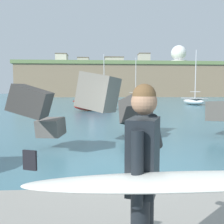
# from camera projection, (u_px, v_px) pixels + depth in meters

# --- Properties ---
(ground_plane) EXTENTS (400.00, 400.00, 0.00)m
(ground_plane) POSITION_uv_depth(u_px,v_px,m) (114.00, 169.00, 6.13)
(ground_plane) COLOR #42707F
(breakwater_jetty) EXTENTS (31.25, 7.94, 2.66)m
(breakwater_jetty) POSITION_uv_depth(u_px,v_px,m) (174.00, 112.00, 8.59)
(breakwater_jetty) COLOR slate
(breakwater_jetty) RESTS_ON ground
(surfer_with_board) EXTENTS (2.08, 1.47, 1.78)m
(surfer_with_board) POSITION_uv_depth(u_px,v_px,m) (145.00, 179.00, 1.87)
(surfer_with_board) COLOR black
(surfer_with_board) RESTS_ON walkway_path
(boat_near_left) EXTENTS (3.04, 4.89, 8.20)m
(boat_near_left) POSITION_uv_depth(u_px,v_px,m) (103.00, 100.00, 41.67)
(boat_near_left) COLOR white
(boat_near_left) RESTS_ON ground
(boat_near_centre) EXTENTS (4.51, 6.05, 8.30)m
(boat_near_centre) POSITION_uv_depth(u_px,v_px,m) (137.00, 99.00, 46.21)
(boat_near_centre) COLOR #EAC64C
(boat_near_centre) RESTS_ON ground
(boat_near_right) EXTENTS (4.69, 3.55, 2.39)m
(boat_near_right) POSITION_uv_depth(u_px,v_px,m) (95.00, 103.00, 24.66)
(boat_near_right) COLOR maroon
(boat_near_right) RESTS_ON ground
(boat_mid_centre) EXTENTS (2.69, 4.74, 7.82)m
(boat_mid_centre) POSITION_uv_depth(u_px,v_px,m) (194.00, 101.00, 35.37)
(boat_mid_centre) COLOR white
(boat_mid_centre) RESTS_ON ground
(headland_bluff) EXTENTS (74.61, 41.51, 12.26)m
(headland_bluff) POSITION_uv_depth(u_px,v_px,m) (119.00, 81.00, 101.73)
(headland_bluff) COLOR #847056
(headland_bluff) RESTS_ON ground
(radar_dome) EXTENTS (6.30, 6.30, 8.17)m
(radar_dome) POSITION_uv_depth(u_px,v_px,m) (179.00, 56.00, 97.92)
(radar_dome) COLOR silver
(radar_dome) RESTS_ON headland_bluff
(station_building_west) EXTENTS (5.06, 6.24, 4.32)m
(station_building_west) POSITION_uv_depth(u_px,v_px,m) (83.00, 63.00, 106.23)
(station_building_west) COLOR #B2ADA3
(station_building_west) RESTS_ON headland_bluff
(station_building_central) EXTENTS (4.73, 6.67, 5.27)m
(station_building_central) POSITION_uv_depth(u_px,v_px,m) (62.00, 60.00, 101.82)
(station_building_central) COLOR beige
(station_building_central) RESTS_ON headland_bluff
(station_building_east) EXTENTS (8.17, 7.39, 4.07)m
(station_building_east) POSITION_uv_depth(u_px,v_px,m) (114.00, 62.00, 103.64)
(station_building_east) COLOR #B2ADA3
(station_building_east) RESTS_ON headland_bluff
(station_building_annex) EXTENTS (4.55, 5.35, 4.95)m
(station_building_annex) POSITION_uv_depth(u_px,v_px,m) (144.00, 60.00, 98.55)
(station_building_annex) COLOR #B2ADA3
(station_building_annex) RESTS_ON headland_bluff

